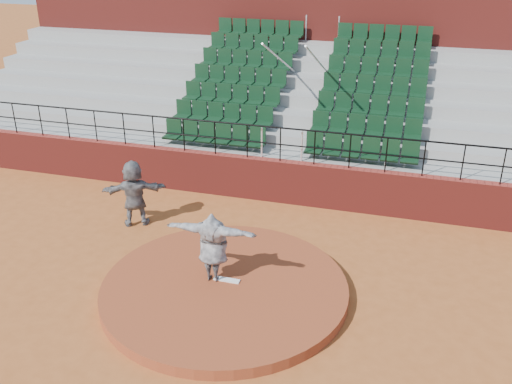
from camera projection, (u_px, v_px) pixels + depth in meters
The scene contains 9 objects.
ground at pixel (225, 293), 12.79m from camera, with size 90.00×90.00×0.00m, color #AA5726.
pitchers_mound at pixel (225, 289), 12.74m from camera, with size 5.50×5.50×0.25m, color brown.
pitching_rubber at pixel (227, 280), 12.81m from camera, with size 0.60×0.15×0.03m, color white.
boundary_wall at pixel (280, 181), 16.88m from camera, with size 24.00×0.30×1.30m, color maroon.
wall_railing at pixel (280, 137), 16.30m from camera, with size 24.04×0.05×1.03m.
seating_deck at pixel (306, 119), 19.72m from camera, with size 24.00×5.97×4.63m.
press_box_facade at pixel (328, 38), 22.28m from camera, with size 24.00×3.00×7.10m, color maroon.
pitcher at pixel (213, 247), 12.54m from camera, with size 2.04×0.56×1.66m, color black.
fielder at pixel (134, 193), 15.43m from camera, with size 1.73×0.55×1.87m, color black.
Camera 1 is at (3.66, -10.03, 7.44)m, focal length 40.00 mm.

